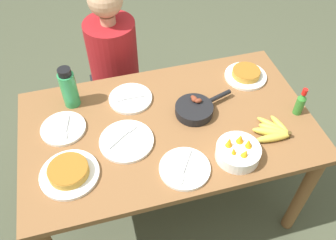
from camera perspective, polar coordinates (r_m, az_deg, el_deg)
name	(u,v)px	position (r m, az deg, el deg)	size (l,w,h in m)	color
ground_plane	(168,199)	(2.42, 0.00, -12.53)	(14.00, 14.00, 0.00)	#474C38
dining_table	(168,138)	(1.88, 0.00, -2.83)	(1.47, 0.86, 0.76)	brown
banana_bunch	(274,131)	(1.82, 16.67, -1.72)	(0.20, 0.18, 0.04)	gold
skillet	(195,109)	(1.84, 4.37, 1.76)	(0.33, 0.20, 0.08)	black
frittata_plate_center	(246,74)	(2.09, 12.38, 7.15)	(0.24, 0.24, 0.05)	white
frittata_plate_side	(69,172)	(1.66, -15.60, -8.09)	(0.27, 0.27, 0.06)	white
empty_plate_near_front	(127,141)	(1.73, -6.67, -3.37)	(0.26, 0.26, 0.02)	white
empty_plate_far_left	(131,99)	(1.93, -6.03, 3.45)	(0.23, 0.23, 0.02)	white
empty_plate_far_right	(63,128)	(1.85, -16.43, -1.31)	(0.22, 0.22, 0.02)	white
empty_plate_mid_edge	(185,168)	(1.63, 2.80, -7.75)	(0.23, 0.23, 0.02)	white
fruit_bowl_mango	(238,152)	(1.68, 11.16, -5.00)	(0.21, 0.21, 0.11)	white
water_bottle	(69,88)	(1.89, -15.63, 4.96)	(0.08, 0.08, 0.23)	#2D9351
hot_sauce_bottle	(300,103)	(1.92, 20.48, 2.60)	(0.05, 0.05, 0.16)	#337F2D
person_figure	(117,81)	(2.44, -8.24, 6.22)	(0.34, 0.34, 1.20)	black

